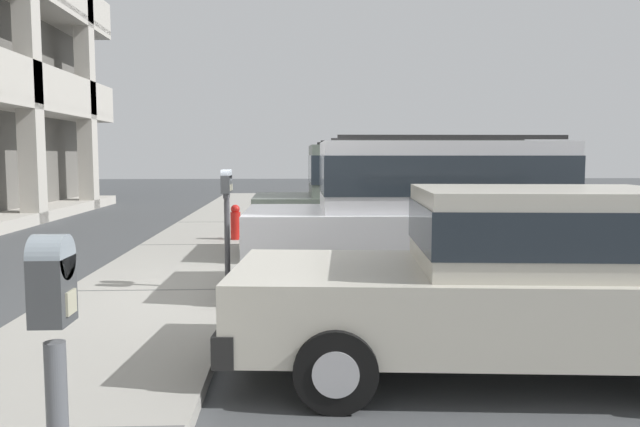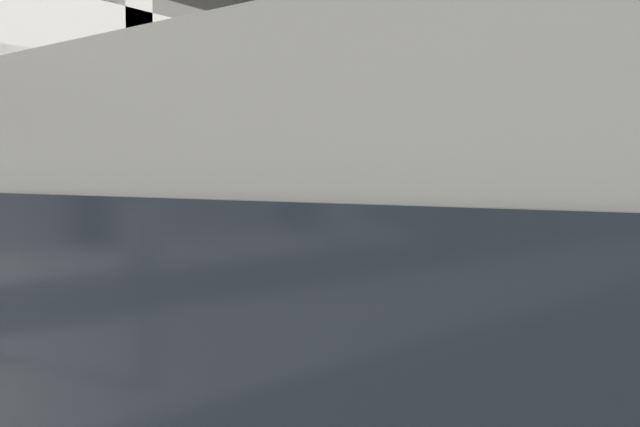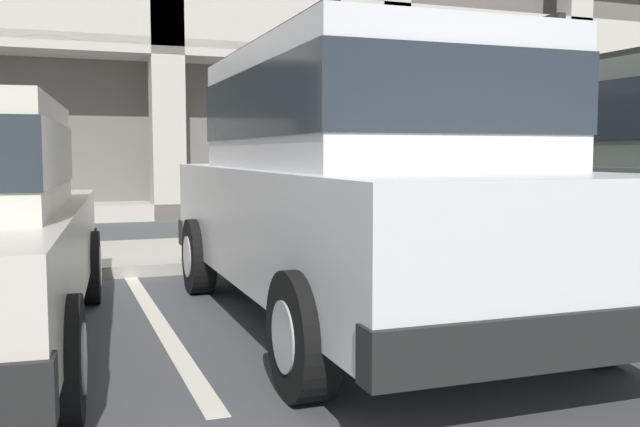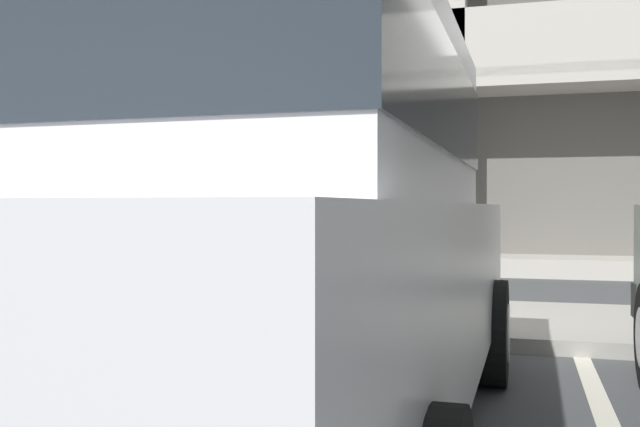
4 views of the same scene
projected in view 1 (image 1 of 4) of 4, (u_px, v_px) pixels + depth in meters
ground_plane at (255, 302)px, 7.88m from camera, size 80.00×80.00×0.10m
sidewalk at (151, 295)px, 7.81m from camera, size 40.00×2.20×0.12m
parking_stall_lines at (354, 275)px, 9.39m from camera, size 11.74×4.80×0.01m
silver_suv at (436, 213)px, 7.81m from camera, size 2.07×4.81×2.03m
red_sedan at (518, 276)px, 5.09m from camera, size 2.12×4.61×1.54m
dark_hatchback at (394, 198)px, 10.59m from camera, size 2.03×4.78×2.03m
parking_meter_near at (227, 200)px, 7.81m from camera, size 0.35×0.12×1.51m
parking_meter_far at (56, 382)px, 2.05m from camera, size 0.15×0.12×1.43m
fire_hydrant at (236, 222)px, 12.49m from camera, size 0.30×0.30×0.70m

